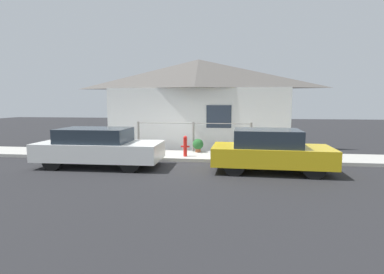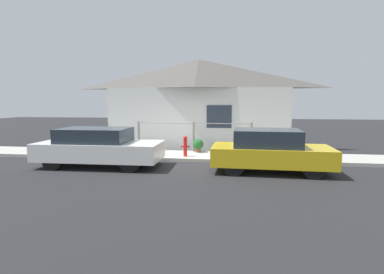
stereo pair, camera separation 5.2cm
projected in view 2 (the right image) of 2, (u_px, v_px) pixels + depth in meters
ground_plane at (187, 162)px, 11.05m from camera, size 60.00×60.00×0.00m
sidewalk at (191, 156)px, 11.96m from camera, size 24.00×1.87×0.13m
house at (199, 78)px, 14.13m from camera, size 8.68×2.23×4.21m
fence at (193, 135)px, 12.65m from camera, size 4.90×0.10×1.24m
car_left at (99, 147)px, 10.22m from camera, size 4.20×1.78×1.32m
car_right at (270, 151)px, 9.44m from camera, size 3.73×1.82×1.35m
fire_hydrant at (185, 146)px, 11.48m from camera, size 0.33×0.15×0.80m
potted_plant_near_hydrant at (198, 145)px, 12.45m from camera, size 0.45×0.45×0.56m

